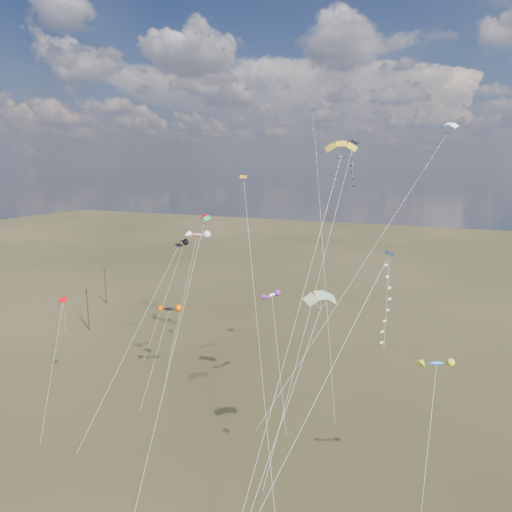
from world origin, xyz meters
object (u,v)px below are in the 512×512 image
at_px(utility_pole_near, 88,308).
at_px(utility_pole_far, 105,285).
at_px(parafoil_yellow, 341,145).
at_px(novelty_black_orange, 169,309).
at_px(diamond_black_high, 348,181).

relative_size(utility_pole_near, utility_pole_far, 1.00).
height_order(utility_pole_far, parafoil_yellow, parafoil_yellow).
xyz_separation_m(utility_pole_far, novelty_black_orange, (32.95, -25.22, 6.43)).
distance_m(diamond_black_high, novelty_black_orange, 28.86).
height_order(utility_pole_near, diamond_black_high, diamond_black_high).
bearing_deg(utility_pole_far, utility_pole_near, -60.26).
height_order(parafoil_yellow, novelty_black_orange, parafoil_yellow).
bearing_deg(utility_pole_near, diamond_black_high, -9.18).
bearing_deg(utility_pole_near, utility_pole_far, 119.74).
xyz_separation_m(diamond_black_high, parafoil_yellow, (1.42, -11.04, 3.60)).
bearing_deg(utility_pole_near, novelty_black_orange, -24.21).
relative_size(utility_pole_far, novelty_black_orange, 0.72).
distance_m(utility_pole_near, novelty_black_orange, 28.10).
height_order(diamond_black_high, novelty_black_orange, diamond_black_high).
relative_size(parafoil_yellow, novelty_black_orange, 2.92).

